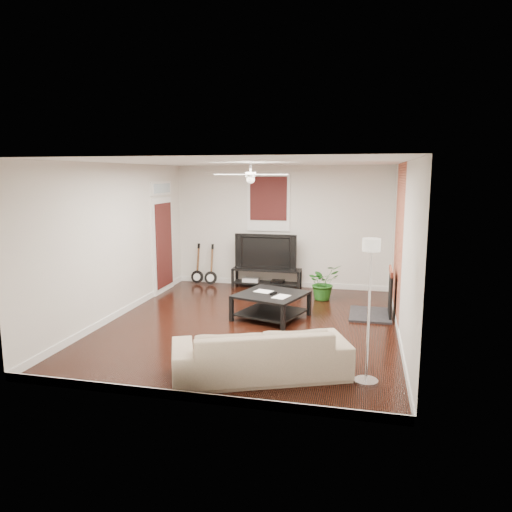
# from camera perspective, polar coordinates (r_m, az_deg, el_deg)

# --- Properties ---
(room) EXTENTS (5.01, 6.01, 2.81)m
(room) POSITION_cam_1_polar(r_m,az_deg,el_deg) (8.21, -0.63, 1.26)
(room) COLOR black
(room) RESTS_ON ground
(brick_accent) EXTENTS (0.02, 2.20, 2.80)m
(brick_accent) POSITION_cam_1_polar(r_m,az_deg,el_deg) (8.99, 16.55, 1.60)
(brick_accent) COLOR #AD4937
(brick_accent) RESTS_ON floor
(fireplace) EXTENTS (0.80, 1.10, 0.92)m
(fireplace) POSITION_cam_1_polar(r_m,az_deg,el_deg) (9.15, 14.46, -4.17)
(fireplace) COLOR black
(fireplace) RESTS_ON floor
(window_back) EXTENTS (1.00, 0.06, 1.30)m
(window_back) POSITION_cam_1_polar(r_m,az_deg,el_deg) (11.10, 1.49, 6.33)
(window_back) COLOR black
(window_back) RESTS_ON wall_back
(door_left) EXTENTS (0.08, 1.00, 2.50)m
(door_left) POSITION_cam_1_polar(r_m,az_deg,el_deg) (10.81, -10.99, 2.33)
(door_left) COLOR white
(door_left) RESTS_ON wall_left
(tv_stand) EXTENTS (1.59, 0.42, 0.45)m
(tv_stand) POSITION_cam_1_polar(r_m,az_deg,el_deg) (11.15, 1.26, -2.62)
(tv_stand) COLOR black
(tv_stand) RESTS_ON floor
(tv) EXTENTS (1.43, 0.19, 0.82)m
(tv) POSITION_cam_1_polar(r_m,az_deg,el_deg) (11.05, 1.30, 0.60)
(tv) COLOR black
(tv) RESTS_ON tv_stand
(coffee_table) EXTENTS (1.40, 1.40, 0.47)m
(coffee_table) POSITION_cam_1_polar(r_m,az_deg,el_deg) (8.81, 1.80, -5.92)
(coffee_table) COLOR black
(coffee_table) RESTS_ON floor
(sofa) EXTENTS (2.43, 1.68, 0.66)m
(sofa) POSITION_cam_1_polar(r_m,az_deg,el_deg) (6.36, 0.53, -11.27)
(sofa) COLOR tan
(sofa) RESTS_ON floor
(floor_lamp) EXTENTS (0.40, 0.40, 1.85)m
(floor_lamp) POSITION_cam_1_polar(r_m,az_deg,el_deg) (6.13, 13.25, -6.48)
(floor_lamp) COLOR white
(floor_lamp) RESTS_ON floor
(potted_plant) EXTENTS (0.89, 0.88, 0.74)m
(potted_plant) POSITION_cam_1_polar(r_m,az_deg,el_deg) (10.15, 7.98, -3.10)
(potted_plant) COLOR #21611B
(potted_plant) RESTS_ON floor
(guitar_left) EXTENTS (0.31, 0.22, 0.97)m
(guitar_left) POSITION_cam_1_polar(r_m,az_deg,el_deg) (11.53, -7.03, -0.96)
(guitar_left) COLOR black
(guitar_left) RESTS_ON floor
(guitar_right) EXTENTS (0.31, 0.23, 0.97)m
(guitar_right) POSITION_cam_1_polar(r_m,az_deg,el_deg) (11.39, -5.42, -1.06)
(guitar_right) COLOR black
(guitar_right) RESTS_ON floor
(ceiling_fan) EXTENTS (1.24, 1.24, 0.32)m
(ceiling_fan) POSITION_cam_1_polar(r_m,az_deg,el_deg) (8.12, -0.65, 9.67)
(ceiling_fan) COLOR white
(ceiling_fan) RESTS_ON ceiling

